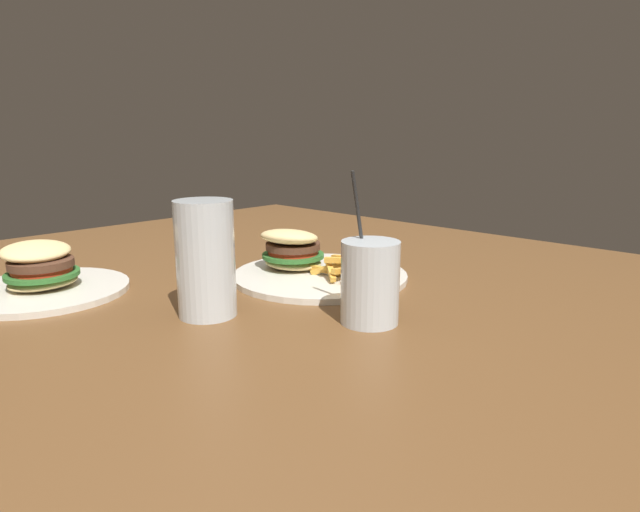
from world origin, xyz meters
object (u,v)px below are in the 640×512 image
meal_plate_near (310,264)px  juice_glass (372,283)px  spoon (209,280)px  meal_plate_far (42,278)px  beer_glass (206,262)px

meal_plate_near → juice_glass: bearing=154.4°
spoon → meal_plate_near: bearing=106.9°
meal_plate_far → beer_glass: bearing=-156.5°
beer_glass → spoon: 0.18m
meal_plate_near → beer_glass: bearing=98.8°
spoon → juice_glass: bearing=57.3°
meal_plate_near → spoon: (0.10, 0.15, -0.02)m
spoon → meal_plate_far: meal_plate_far is taller
meal_plate_near → juice_glass: 0.25m
juice_glass → spoon: (0.32, 0.04, -0.05)m
meal_plate_near → spoon: meal_plate_near is taller
spoon → beer_glass: bearing=14.3°
meal_plate_far → spoon: bearing=-123.9°
juice_glass → meal_plate_far: 0.53m
beer_glass → meal_plate_far: bearing=23.5°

